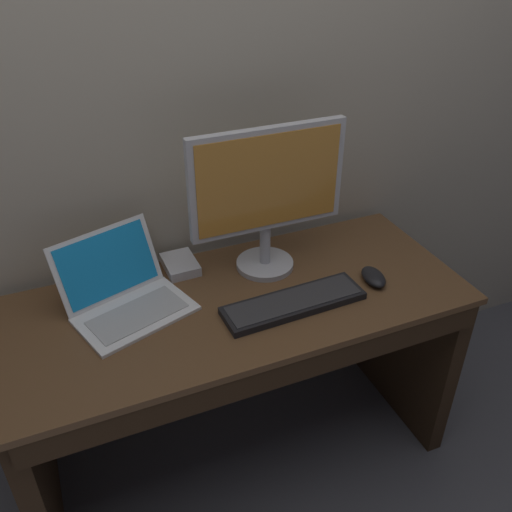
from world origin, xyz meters
name	(u,v)px	position (x,y,z in m)	size (l,w,h in m)	color
ground_plane	(242,452)	(0.00, 0.00, 0.00)	(14.00, 14.00, 0.00)	#4C4C51
back_wall	(189,14)	(0.00, 0.34, 1.48)	(3.69, 0.04, 2.96)	#ADA38E
desk	(241,363)	(0.00, -0.01, 0.47)	(1.41, 0.59, 0.73)	brown
laptop_white	(124,294)	(-0.32, 0.09, 0.78)	(0.40, 0.37, 0.21)	white
external_monitor	(267,193)	(0.14, 0.12, 1.00)	(0.49, 0.19, 0.48)	#B7B7BC
wired_keyboard	(294,303)	(0.14, -0.10, 0.74)	(0.44, 0.14, 0.02)	black
computer_mouse	(373,277)	(0.43, -0.08, 0.74)	(0.07, 0.11, 0.03)	black
external_drive_box	(180,265)	(-0.12, 0.22, 0.74)	(0.10, 0.14, 0.03)	silver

